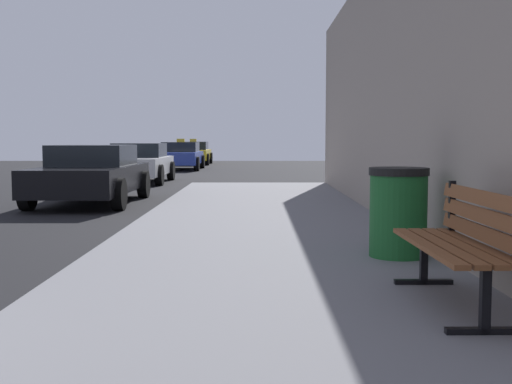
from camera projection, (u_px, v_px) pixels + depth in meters
bench at (462, 238)px, 4.86m from camera, size 0.53×1.69×0.89m
trash_bin at (397, 212)px, 6.91m from camera, size 0.63×0.63×0.94m
car_black at (91, 174)px, 14.22m from camera, size 2.01×4.43×1.27m
car_white at (138, 163)px, 21.11m from camera, size 1.94×4.24×1.27m
car_blue at (180, 156)px, 30.35m from camera, size 2.00×4.56×1.43m
car_yellow at (192, 153)px, 36.65m from camera, size 2.00×4.15×1.43m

